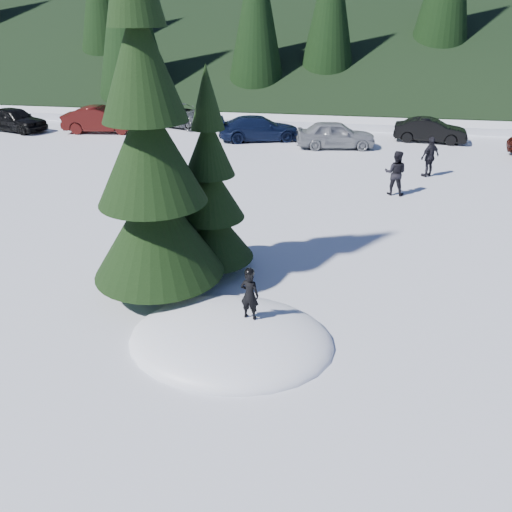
% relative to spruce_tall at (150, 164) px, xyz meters
% --- Properties ---
extents(ground, '(200.00, 200.00, 0.00)m').
position_rel_spruce_tall_xyz_m(ground, '(2.20, -1.80, -3.32)').
color(ground, white).
rests_on(ground, ground).
extents(snow_mound, '(4.48, 3.52, 0.96)m').
position_rel_spruce_tall_xyz_m(snow_mound, '(2.20, -1.80, -3.32)').
color(snow_mound, white).
rests_on(snow_mound, ground).
extents(spruce_tall, '(3.20, 3.20, 8.60)m').
position_rel_spruce_tall_xyz_m(spruce_tall, '(0.00, 0.00, 0.00)').
color(spruce_tall, '#301F10').
rests_on(spruce_tall, ground).
extents(spruce_short, '(2.20, 2.20, 5.37)m').
position_rel_spruce_tall_xyz_m(spruce_short, '(1.00, 1.40, -1.22)').
color(spruce_short, '#301F10').
rests_on(spruce_short, ground).
extents(child_skier, '(0.45, 0.34, 1.12)m').
position_rel_spruce_tall_xyz_m(child_skier, '(2.57, -1.55, -2.28)').
color(child_skier, black).
rests_on(child_skier, snow_mound).
extents(adult_0, '(0.93, 0.78, 1.72)m').
position_rel_spruce_tall_xyz_m(adult_0, '(6.33, 8.76, -2.46)').
color(adult_0, black).
rests_on(adult_0, ground).
extents(adult_1, '(1.04, 0.97, 1.72)m').
position_rel_spruce_tall_xyz_m(adult_1, '(7.97, 11.47, -2.46)').
color(adult_1, black).
rests_on(adult_1, ground).
extents(car_0, '(4.36, 2.70, 1.39)m').
position_rel_spruce_tall_xyz_m(car_0, '(-15.07, 16.73, -2.63)').
color(car_0, black).
rests_on(car_0, ground).
extents(car_1, '(4.64, 2.13, 1.47)m').
position_rel_spruce_tall_xyz_m(car_1, '(-9.79, 17.32, -2.58)').
color(car_1, '#3B0C0A').
rests_on(car_1, ground).
extents(car_2, '(5.31, 3.68, 1.35)m').
position_rel_spruce_tall_xyz_m(car_2, '(-5.83, 19.79, -2.65)').
color(car_2, '#54585C').
rests_on(car_2, ground).
extents(car_3, '(4.84, 3.09, 1.31)m').
position_rel_spruce_tall_xyz_m(car_3, '(-0.35, 16.92, -2.67)').
color(car_3, black).
rests_on(car_3, ground).
extents(car_4, '(4.25, 2.20, 1.38)m').
position_rel_spruce_tall_xyz_m(car_4, '(3.85, 15.90, -2.63)').
color(car_4, gray).
rests_on(car_4, ground).
extents(car_5, '(3.96, 1.82, 1.26)m').
position_rel_spruce_tall_xyz_m(car_5, '(8.90, 18.12, -2.69)').
color(car_5, black).
rests_on(car_5, ground).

